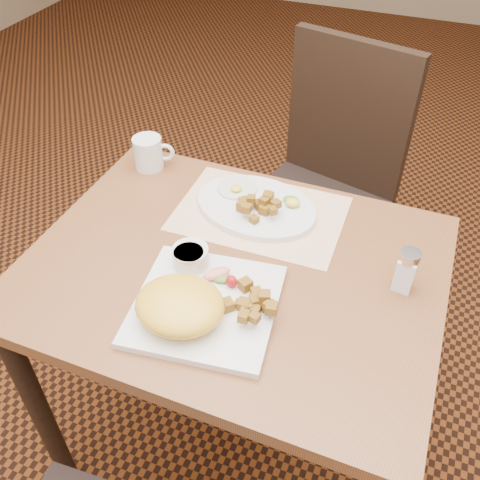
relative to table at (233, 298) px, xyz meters
name	(u,v)px	position (x,y,z in m)	size (l,w,h in m)	color
ground	(235,436)	(0.00, 0.00, -0.64)	(8.00, 8.00, 0.00)	black
table	(233,298)	(0.00, 0.00, 0.00)	(0.90, 0.70, 0.75)	brown
chair_far	(326,178)	(0.05, 0.69, -0.10)	(0.51, 0.52, 0.97)	black
placemat	(260,214)	(0.00, 0.19, 0.11)	(0.40, 0.28, 0.00)	white
plate_square	(206,305)	(0.00, -0.14, 0.12)	(0.28, 0.28, 0.02)	silver
plate_oval	(256,207)	(-0.02, 0.20, 0.12)	(0.30, 0.23, 0.02)	silver
hollandaise_mound	(179,305)	(-0.03, -0.19, 0.16)	(0.18, 0.16, 0.06)	yellow
ramekin	(190,256)	(-0.08, -0.05, 0.15)	(0.08, 0.08, 0.04)	silver
garnish_sq	(221,276)	(0.00, -0.07, 0.14)	(0.09, 0.06, 0.03)	#387223
fried_egg	(237,188)	(-0.08, 0.24, 0.13)	(0.10, 0.10, 0.02)	white
garnish_ov	(292,201)	(0.06, 0.23, 0.14)	(0.05, 0.05, 0.02)	#387223
salt_shaker	(406,270)	(0.35, 0.06, 0.16)	(0.05, 0.05, 0.10)	white
coffee_mug	(149,153)	(-0.35, 0.27, 0.15)	(0.11, 0.08, 0.09)	silver
home_fries_sq	(252,303)	(0.09, -0.12, 0.14)	(0.12, 0.12, 0.04)	#8E5F16
home_fries_ov	(259,204)	(0.00, 0.18, 0.15)	(0.11, 0.12, 0.04)	#8E5F16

